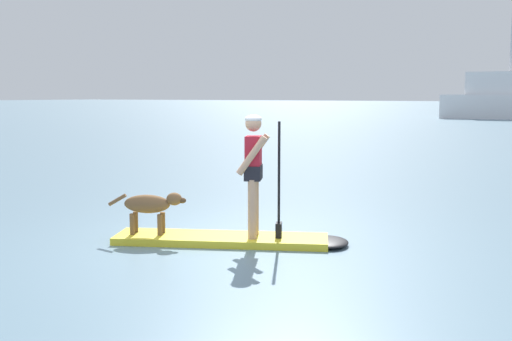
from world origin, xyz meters
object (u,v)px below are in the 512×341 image
Objects in this scene: dog at (151,205)px; moored_boat_far_starboard at (500,101)px; person_paddler at (255,167)px; paddleboard at (237,239)px.

moored_boat_far_starboard is at bearing 91.52° from dog.
dog is at bearing -157.31° from person_paddler.
paddleboard is 1.30m from dog.
moored_boat_far_starboard is at bearing 92.87° from paddleboard.
paddleboard is at bearing -87.13° from moored_boat_far_starboard.
paddleboard is 48.36m from moored_boat_far_starboard.
moored_boat_far_starboard reaches higher than dog.
dog is 48.77m from moored_boat_far_starboard.
person_paddler is 48.26m from moored_boat_far_starboard.
dog is at bearing -88.48° from moored_boat_far_starboard.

